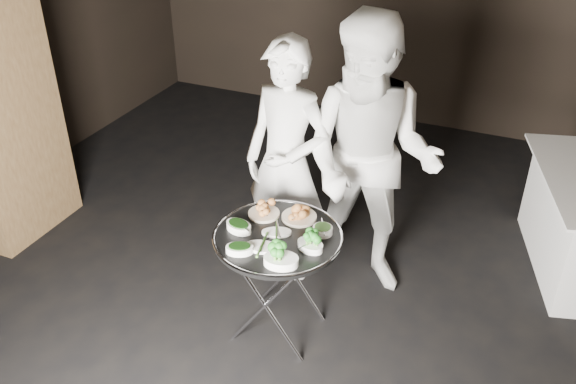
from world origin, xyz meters
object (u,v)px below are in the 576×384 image
at_px(tray_stand, 278,280).
at_px(serving_tray, 278,237).
at_px(waiter_right, 370,161).
at_px(waiter_left, 287,164).

height_order(tray_stand, serving_tray, serving_tray).
relative_size(serving_tray, waiter_right, 0.40).
xyz_separation_m(tray_stand, waiter_left, (-0.22, 0.63, 0.45)).
distance_m(serving_tray, waiter_left, 0.68).
bearing_deg(waiter_left, serving_tray, -61.85).
bearing_deg(waiter_right, tray_stand, -116.37).
xyz_separation_m(tray_stand, serving_tray, (-0.00, -0.00, 0.32)).
distance_m(tray_stand, waiter_right, 0.95).
bearing_deg(tray_stand, waiter_right, 64.77).
relative_size(waiter_left, waiter_right, 0.90).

